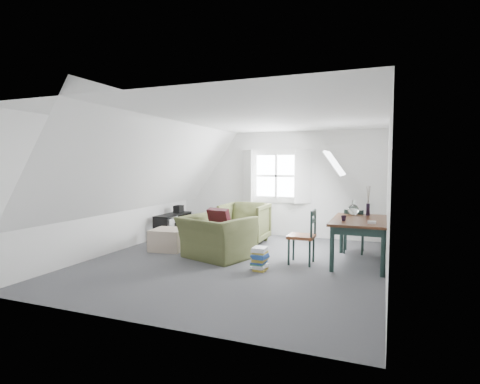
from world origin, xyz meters
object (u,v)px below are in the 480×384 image
at_px(dining_chair_far, 354,230).
at_px(magazine_stack, 260,259).
at_px(dining_chair_near, 304,236).
at_px(armchair_near, 216,258).
at_px(dining_table, 360,225).
at_px(media_shelf, 172,227).
at_px(ottoman, 169,239).
at_px(armchair_far, 245,243).

bearing_deg(dining_chair_far, magazine_stack, 67.42).
bearing_deg(dining_chair_far, dining_chair_near, 70.79).
bearing_deg(armchair_near, dining_chair_near, -154.40).
height_order(dining_table, dining_chair_near, dining_chair_near).
bearing_deg(armchair_near, media_shelf, -18.39).
xyz_separation_m(media_shelf, magazine_stack, (2.73, -1.77, -0.07)).
distance_m(dining_chair_far, magazine_stack, 2.26).
distance_m(dining_table, media_shelf, 4.31).
xyz_separation_m(dining_chair_far, dining_chair_near, (-0.75, -1.15, 0.04)).
bearing_deg(dining_table, armchair_near, -165.39).
relative_size(ottoman, magazine_stack, 1.71).
distance_m(armchair_far, magazine_stack, 2.15).
distance_m(ottoman, dining_table, 3.70).
height_order(armchair_near, armchair_far, armchair_far).
height_order(armchair_near, media_shelf, media_shelf).
bearing_deg(armchair_far, dining_chair_far, -2.83).
bearing_deg(magazine_stack, ottoman, 161.65).
xyz_separation_m(armchair_near, dining_chair_near, (1.58, 0.19, 0.49)).
relative_size(armchair_near, media_shelf, 1.06).
height_order(dining_chair_near, media_shelf, dining_chair_near).
bearing_deg(dining_table, dining_chair_near, -155.87).
xyz_separation_m(ottoman, magazine_stack, (2.17, -0.72, -0.03)).
bearing_deg(dining_chair_near, ottoman, -88.60).
bearing_deg(armchair_near, dining_table, -148.54).
distance_m(armchair_near, dining_chair_near, 1.66).
bearing_deg(dining_chair_far, ottoman, 31.05).
relative_size(armchair_near, dining_table, 0.76).
bearing_deg(armchair_far, dining_chair_near, -39.09).
distance_m(dining_chair_far, media_shelf, 4.07).
relative_size(ottoman, dining_chair_far, 0.74).
relative_size(armchair_near, ottoman, 1.86).
bearing_deg(dining_table, ottoman, -173.43).
height_order(dining_chair_far, magazine_stack, dining_chair_far).
distance_m(armchair_far, media_shelf, 1.78).
bearing_deg(magazine_stack, armchair_far, 117.13).
bearing_deg(dining_chair_far, armchair_far, 11.35).
xyz_separation_m(ottoman, dining_chair_near, (2.75, -0.07, 0.28)).
bearing_deg(dining_chair_near, magazine_stack, -38.94).
relative_size(armchair_far, dining_table, 0.62).
relative_size(dining_chair_far, dining_chair_near, 0.91).
bearing_deg(dining_table, magazine_stack, -143.68).
relative_size(dining_table, dining_chair_near, 1.64).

